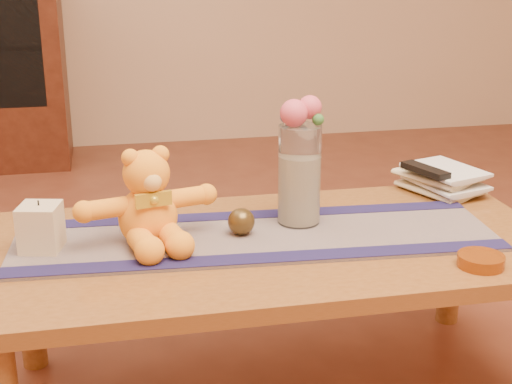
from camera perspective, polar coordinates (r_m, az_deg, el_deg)
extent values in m
cube|color=brown|center=(1.84, 1.53, -4.34)|extent=(1.40, 0.70, 0.04)
cylinder|color=brown|center=(2.16, -17.29, -8.06)|extent=(0.07, 0.07, 0.41)
cylinder|color=brown|center=(2.39, 15.02, -5.28)|extent=(0.07, 0.07, 0.41)
cube|color=#161D3F|center=(1.84, 0.02, -3.49)|extent=(1.22, 0.43, 0.01)
cube|color=#191540|center=(1.70, 0.72, -5.15)|extent=(1.20, 0.14, 0.00)
cube|color=#191540|center=(1.97, -0.58, -1.78)|extent=(1.20, 0.14, 0.00)
cube|color=beige|center=(1.81, -16.45, -2.65)|extent=(0.11, 0.11, 0.11)
cylinder|color=black|center=(1.79, -16.62, -0.82)|extent=(0.00, 0.00, 0.01)
cylinder|color=silver|center=(1.88, 3.41, 1.35)|extent=(0.11, 0.11, 0.26)
cylinder|color=beige|center=(1.89, 3.38, 0.22)|extent=(0.09, 0.09, 0.18)
sphere|color=#CE485E|center=(1.83, 2.98, 6.17)|extent=(0.07, 0.07, 0.07)
sphere|color=#CE485E|center=(1.85, 4.22, 6.62)|extent=(0.06, 0.06, 0.06)
sphere|color=#445695|center=(1.88, 3.52, 6.28)|extent=(0.04, 0.04, 0.04)
sphere|color=#445695|center=(1.86, 2.43, 5.90)|extent=(0.04, 0.04, 0.04)
sphere|color=#33662D|center=(1.84, 4.87, 5.65)|extent=(0.03, 0.03, 0.03)
sphere|color=#463417|center=(1.83, -1.16, -2.32)|extent=(0.07, 0.07, 0.07)
imported|color=beige|center=(2.19, 12.74, -0.11)|extent=(0.24, 0.27, 0.02)
imported|color=beige|center=(2.18, 12.95, 0.35)|extent=(0.22, 0.26, 0.02)
imported|color=beige|center=(2.17, 12.65, 0.83)|extent=(0.25, 0.27, 0.02)
imported|color=beige|center=(2.17, 12.96, 1.31)|extent=(0.22, 0.26, 0.02)
cube|color=black|center=(2.16, 13.07, 1.69)|extent=(0.10, 0.17, 0.02)
cylinder|color=#BF5914|center=(1.75, 17.14, -5.14)|extent=(0.11, 0.11, 0.03)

